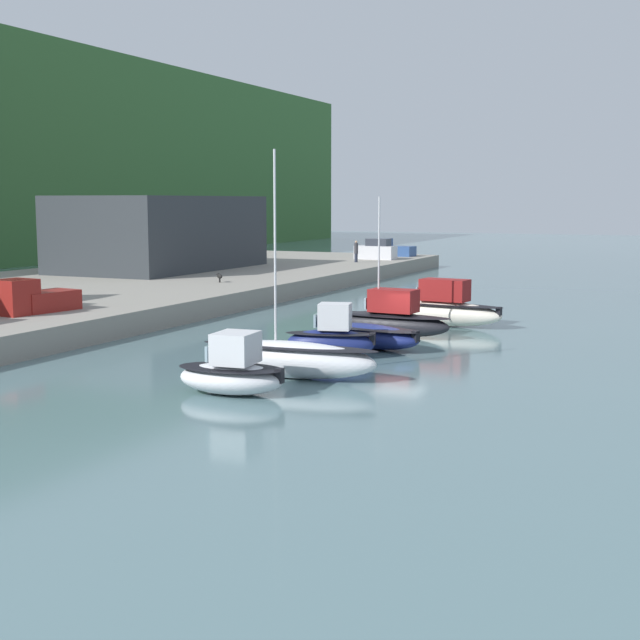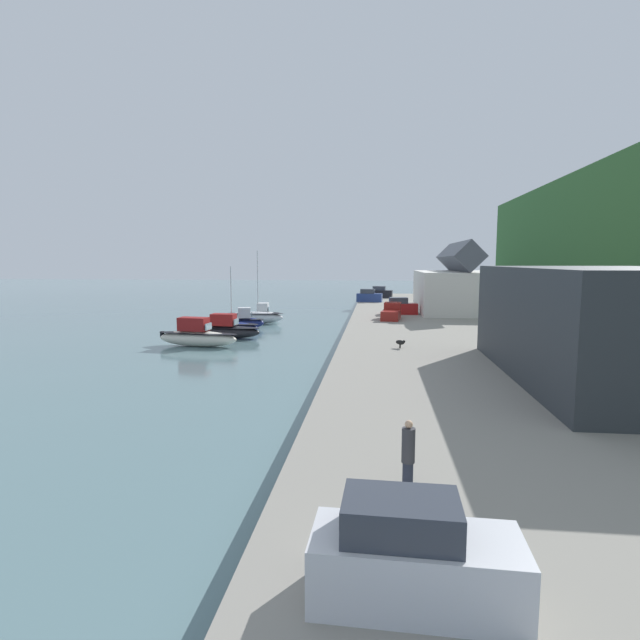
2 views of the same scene
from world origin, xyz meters
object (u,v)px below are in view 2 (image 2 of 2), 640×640
(moored_boat_3, at_px, (234,327))
(parked_car_1, at_px, (381,293))
(moored_boat_2, at_px, (246,321))
(parked_car_3, at_px, (400,307))
(moored_boat_1, at_px, (254,317))
(person_on_quay, at_px, (408,454))
(moored_boat_5, at_px, (197,336))
(parked_car_0, at_px, (369,296))
(moored_boat_4, at_px, (226,329))
(moored_boat_0, at_px, (264,314))
(dog_on_quay, at_px, (401,342))
(pickup_truck_0, at_px, (392,312))
(parked_car_2, at_px, (413,558))

(moored_boat_3, height_order, parked_car_1, parked_car_1)
(moored_boat_2, xyz_separation_m, parked_car_3, (-6.54, 18.71, 1.30))
(moored_boat_1, height_order, parked_car_3, moored_boat_1)
(person_on_quay, bearing_deg, moored_boat_5, -149.94)
(moored_boat_3, bearing_deg, moored_boat_5, 8.90)
(parked_car_0, relative_size, parked_car_3, 1.01)
(moored_boat_2, bearing_deg, parked_car_0, 136.31)
(moored_boat_4, bearing_deg, moored_boat_5, -10.22)
(parked_car_0, distance_m, parked_car_1, 9.82)
(moored_boat_1, bearing_deg, moored_boat_0, 168.29)
(moored_boat_1, height_order, moored_boat_3, moored_boat_1)
(moored_boat_4, bearing_deg, moored_boat_2, -177.45)
(moored_boat_3, xyz_separation_m, parked_car_3, (-9.75, 19.26, 1.59))
(parked_car_1, bearing_deg, dog_on_quay, 8.64)
(moored_boat_5, relative_size, dog_on_quay, 10.12)
(moored_boat_0, bearing_deg, moored_boat_3, -8.89)
(moored_boat_0, xyz_separation_m, moored_boat_4, (16.33, -0.38, 0.09))
(moored_boat_1, relative_size, moored_boat_4, 1.25)
(parked_car_0, distance_m, person_on_quay, 69.72)
(moored_boat_1, bearing_deg, parked_car_3, 90.59)
(moored_boat_5, relative_size, pickup_truck_0, 1.67)
(person_on_quay, bearing_deg, parked_car_1, -179.87)
(moored_boat_3, relative_size, moored_boat_4, 0.86)
(moored_boat_3, bearing_deg, moored_boat_1, -167.32)
(moored_boat_3, height_order, dog_on_quay, dog_on_quay)
(moored_boat_4, bearing_deg, moored_boat_1, -175.52)
(moored_boat_4, relative_size, parked_car_0, 1.74)
(pickup_truck_0, bearing_deg, parked_car_0, 104.39)
(moored_boat_0, bearing_deg, parked_car_2, 10.42)
(moored_boat_1, xyz_separation_m, parked_car_0, (-20.68, 14.74, 1.41))
(parked_car_1, relative_size, pickup_truck_0, 0.89)
(moored_boat_2, height_order, moored_boat_4, moored_boat_4)
(parked_car_1, bearing_deg, moored_boat_2, -17.36)
(parked_car_2, height_order, parked_car_3, same)
(moored_boat_4, relative_size, person_on_quay, 3.55)
(moored_boat_1, height_order, moored_boat_5, moored_boat_1)
(parked_car_0, xyz_separation_m, pickup_truck_0, (24.96, 3.03, -0.10))
(moored_boat_3, relative_size, parked_car_2, 1.54)
(person_on_quay, bearing_deg, parked_car_3, 177.59)
(moored_boat_0, distance_m, dog_on_quay, 32.99)
(moored_boat_3, relative_size, parked_car_3, 1.52)
(moored_boat_3, bearing_deg, pickup_truck_0, 117.25)
(moored_boat_1, relative_size, parked_car_2, 2.22)
(moored_boat_0, xyz_separation_m, pickup_truck_0, (8.02, 17.22, 1.28))
(moored_boat_0, xyz_separation_m, person_on_quay, (52.75, 16.36, 1.56))
(dog_on_quay, bearing_deg, moored_boat_2, -99.25)
(moored_boat_2, distance_m, moored_boat_5, 12.72)
(moored_boat_4, relative_size, moored_boat_5, 0.92)
(parked_car_1, height_order, pickup_truck_0, parked_car_1)
(moored_boat_3, xyz_separation_m, person_on_quay, (40.60, 17.15, 1.77))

